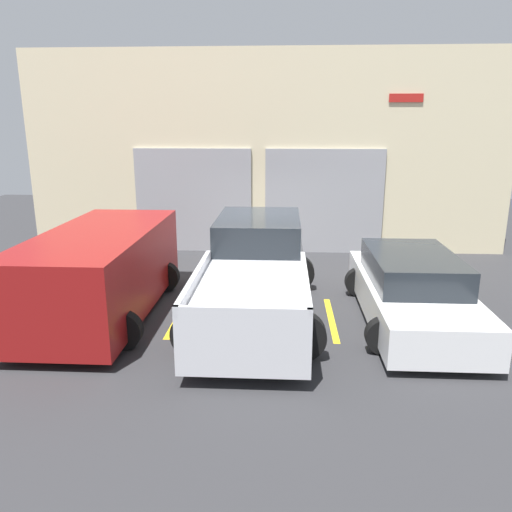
% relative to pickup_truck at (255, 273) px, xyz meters
% --- Properties ---
extents(ground_plane, '(28.00, 28.00, 0.00)m').
position_rel_pickup_truck_xyz_m(ground_plane, '(0.00, 1.85, -0.80)').
color(ground_plane, '#2D2D30').
extents(shophouse_building, '(13.63, 0.68, 5.61)m').
position_rel_pickup_truck_xyz_m(shophouse_building, '(-0.01, 5.14, 1.96)').
color(shophouse_building, beige).
rests_on(shophouse_building, ground).
extents(pickup_truck, '(2.47, 5.54, 1.70)m').
position_rel_pickup_truck_xyz_m(pickup_truck, '(0.00, 0.00, 0.00)').
color(pickup_truck, silver).
rests_on(pickup_truck, ground).
extents(sedan_white, '(2.13, 4.55, 1.29)m').
position_rel_pickup_truck_xyz_m(sedan_white, '(2.95, -0.29, -0.20)').
color(sedan_white, white).
rests_on(sedan_white, ground).
extents(sedan_side, '(2.36, 4.77, 1.67)m').
position_rel_pickup_truck_xyz_m(sedan_side, '(-2.95, -0.32, 0.10)').
color(sedan_side, maroon).
rests_on(sedan_side, ground).
extents(parking_stripe_far_left, '(0.12, 2.20, 0.01)m').
position_rel_pickup_truck_xyz_m(parking_stripe_far_left, '(-4.42, -0.32, -0.80)').
color(parking_stripe_far_left, gold).
rests_on(parking_stripe_far_left, ground).
extents(parking_stripe_left, '(0.12, 2.20, 0.01)m').
position_rel_pickup_truck_xyz_m(parking_stripe_left, '(-1.47, -0.32, -0.80)').
color(parking_stripe_left, gold).
rests_on(parking_stripe_left, ground).
extents(parking_stripe_centre, '(0.12, 2.20, 0.01)m').
position_rel_pickup_truck_xyz_m(parking_stripe_centre, '(1.47, -0.32, -0.80)').
color(parking_stripe_centre, gold).
rests_on(parking_stripe_centre, ground).
extents(parking_stripe_right, '(0.12, 2.20, 0.01)m').
position_rel_pickup_truck_xyz_m(parking_stripe_right, '(4.42, -0.32, -0.80)').
color(parking_stripe_right, gold).
rests_on(parking_stripe_right, ground).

